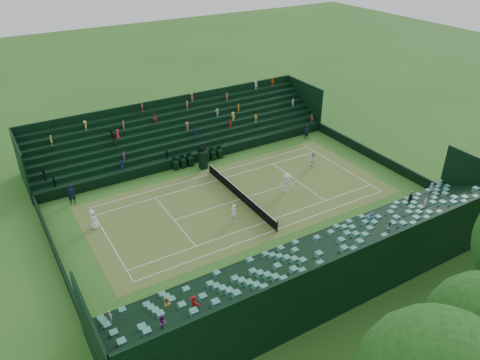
{
  "coord_description": "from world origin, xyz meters",
  "views": [
    {
      "loc": [
        30.41,
        -18.22,
        22.13
      ],
      "look_at": [
        0.0,
        0.0,
        2.0
      ],
      "focal_mm": 35.0,
      "sensor_mm": 36.0,
      "label": 1
    }
  ],
  "objects_px": {
    "player_near_east": "(234,213)",
    "player_far_west": "(313,159)",
    "umpire_chair": "(203,158)",
    "player_far_east": "(287,183)",
    "tennis_net": "(240,194)",
    "player_near_west": "(94,219)"
  },
  "relations": [
    {
      "from": "player_near_east",
      "to": "player_far_west",
      "type": "bearing_deg",
      "value": -97.39
    },
    {
      "from": "umpire_chair",
      "to": "player_far_east",
      "type": "height_order",
      "value": "umpire_chair"
    },
    {
      "from": "tennis_net",
      "to": "umpire_chair",
      "type": "height_order",
      "value": "umpire_chair"
    },
    {
      "from": "player_near_west",
      "to": "player_far_west",
      "type": "height_order",
      "value": "player_near_west"
    },
    {
      "from": "umpire_chair",
      "to": "tennis_net",
      "type": "bearing_deg",
      "value": 0.77
    },
    {
      "from": "tennis_net",
      "to": "player_near_west",
      "type": "relative_size",
      "value": 6.86
    },
    {
      "from": "tennis_net",
      "to": "player_near_east",
      "type": "relative_size",
      "value": 6.89
    },
    {
      "from": "umpire_chair",
      "to": "player_near_west",
      "type": "xyz_separation_m",
      "value": [
        4.74,
        -12.26,
        -0.31
      ]
    },
    {
      "from": "umpire_chair",
      "to": "player_near_west",
      "type": "distance_m",
      "value": 13.15
    },
    {
      "from": "tennis_net",
      "to": "player_near_west",
      "type": "xyz_separation_m",
      "value": [
        -2.29,
        -12.35,
        0.32
      ]
    },
    {
      "from": "tennis_net",
      "to": "player_far_east",
      "type": "xyz_separation_m",
      "value": [
        1.06,
        4.31,
        0.43
      ]
    },
    {
      "from": "tennis_net",
      "to": "player_near_east",
      "type": "distance_m",
      "value": 3.53
    },
    {
      "from": "player_near_west",
      "to": "player_far_east",
      "type": "bearing_deg",
      "value": -91.03
    },
    {
      "from": "player_far_west",
      "to": "player_far_east",
      "type": "xyz_separation_m",
      "value": [
        2.67,
        -5.19,
        0.14
      ]
    },
    {
      "from": "umpire_chair",
      "to": "player_near_west",
      "type": "height_order",
      "value": "umpire_chair"
    },
    {
      "from": "player_far_west",
      "to": "player_far_east",
      "type": "height_order",
      "value": "player_far_east"
    },
    {
      "from": "player_far_east",
      "to": "player_far_west",
      "type": "bearing_deg",
      "value": 72.67
    },
    {
      "from": "player_near_east",
      "to": "player_near_west",
      "type": "bearing_deg",
      "value": 35.93
    },
    {
      "from": "umpire_chair",
      "to": "player_far_east",
      "type": "xyz_separation_m",
      "value": [
        8.09,
        4.4,
        -0.21
      ]
    },
    {
      "from": "player_near_west",
      "to": "player_far_west",
      "type": "bearing_deg",
      "value": -81.44
    },
    {
      "from": "player_far_east",
      "to": "player_near_east",
      "type": "bearing_deg",
      "value": -120.2
    },
    {
      "from": "umpire_chair",
      "to": "player_far_west",
      "type": "relative_size",
      "value": 1.68
    }
  ]
}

